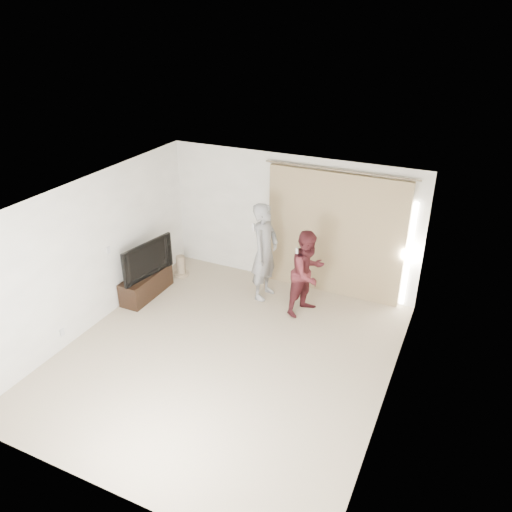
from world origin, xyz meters
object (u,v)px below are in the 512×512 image
Objects in this scene: person_man at (265,252)px; person_woman at (308,273)px; tv at (143,258)px; tv_console at (146,284)px.

person_man is 0.94m from person_woman.
tv is at bearing -155.61° from person_man.
tv is 3.07m from person_woman.
tv is at bearing -165.83° from person_woman.
person_man is (2.06, 0.94, 0.14)m from tv.
tv_console is 3.12m from person_woman.
person_man is at bearing 24.39° from tv_console.
person_woman is (2.98, 0.75, -0.00)m from tv.
person_man reaches higher than tv_console.
person_woman is at bearing 14.17° from tv_console.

